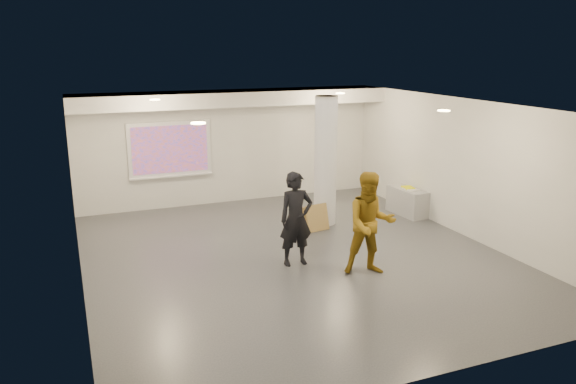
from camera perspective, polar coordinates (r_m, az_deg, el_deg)
name	(u,v)px	position (r m, az deg, el deg)	size (l,w,h in m)	color
floor	(295,257)	(11.26, 0.77, -6.64)	(8.00, 9.00, 0.01)	#37393F
ceiling	(296,106)	(10.55, 0.82, 8.72)	(8.00, 9.00, 0.01)	white
wall_back	(230,147)	(14.97, -5.89, 4.61)	(8.00, 0.01, 3.00)	silver
wall_front	(439,267)	(7.07, 15.13, -7.38)	(8.00, 0.01, 3.00)	silver
wall_left	(75,206)	(10.02, -20.83, -1.32)	(0.01, 9.00, 3.00)	silver
wall_right	(464,168)	(12.86, 17.49, 2.34)	(0.01, 9.00, 3.00)	silver
soffit_band	(235,98)	(14.28, -5.40, 9.48)	(8.00, 1.10, 0.36)	silver
downlight_nw	(155,100)	(12.37, -13.37, 9.11)	(0.22, 0.22, 0.02)	#FFE092
downlight_ne	(340,93)	(13.74, 5.33, 9.95)	(0.22, 0.22, 0.02)	#FFE092
downlight_sw	(198,123)	(8.46, -9.12, 6.92)	(0.22, 0.22, 0.02)	#FFE092
downlight_se	(444,111)	(10.36, 15.55, 7.97)	(0.22, 0.22, 0.02)	#FFE092
column	(326,161)	(13.01, 3.83, 3.14)	(0.52, 0.52, 3.00)	silver
projection_screen	(170,150)	(14.57, -11.91, 4.20)	(2.10, 0.13, 1.42)	white
credenza	(407,202)	(14.27, 12.01, -0.96)	(0.47, 1.13, 0.66)	gray
papers_stack	(411,189)	(14.13, 12.37, 0.29)	(0.28, 0.35, 0.02)	silver
postit_pad	(408,188)	(14.23, 12.11, 0.43)	(0.25, 0.34, 0.03)	#EAEF01
cardboard_back	(317,218)	(12.77, 2.99, -2.63)	(0.56, 0.05, 0.61)	olive
cardboard_front	(303,218)	(12.90, 1.55, -2.67)	(0.45, 0.05, 0.50)	olive
woman	(296,219)	(10.65, 0.82, -2.76)	(0.66, 0.43, 1.81)	black
man	(370,224)	(10.31, 8.38, -3.21)	(0.93, 0.72, 1.91)	#8F6915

